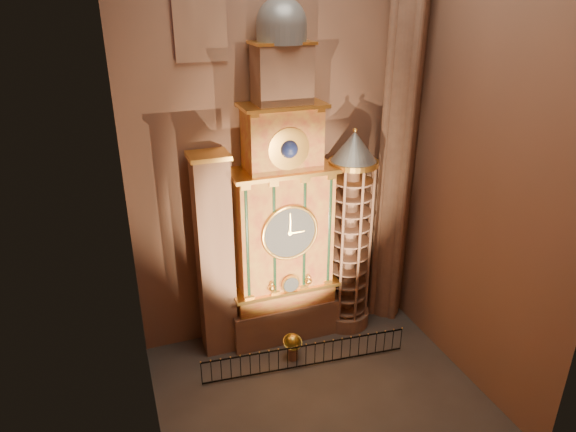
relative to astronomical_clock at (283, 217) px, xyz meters
name	(u,v)px	position (x,y,z in m)	size (l,w,h in m)	color
floor	(320,395)	(0.00, -4.96, -6.68)	(14.00, 14.00, 0.00)	#383330
wall_back	(275,124)	(0.00, 1.04, 4.32)	(22.00, 22.00, 0.00)	#90634D
wall_left	(128,183)	(-7.00, -4.96, 4.32)	(22.00, 22.00, 0.00)	#90634D
wall_right	(486,142)	(7.00, -4.96, 4.32)	(22.00, 22.00, 0.00)	#90634D
astronomical_clock	(283,217)	(0.00, 0.00, 0.00)	(5.60, 2.41, 16.70)	#8C634C
portrait_tower	(215,257)	(-3.40, 0.02, -1.53)	(1.80, 1.60, 10.20)	#8C634C
stair_turret	(349,235)	(3.50, -0.26, -1.41)	(2.50, 2.50, 10.80)	#8C634C
gothic_pier	(401,118)	(6.10, 0.04, 4.32)	(2.04, 2.04, 22.00)	#8C634C
celestial_globe	(293,345)	(-0.28, -2.17, -5.84)	(1.01, 0.96, 1.39)	#8C634C
iron_railing	(306,356)	(0.10, -2.98, -6.00)	(9.88, 0.95, 1.24)	black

